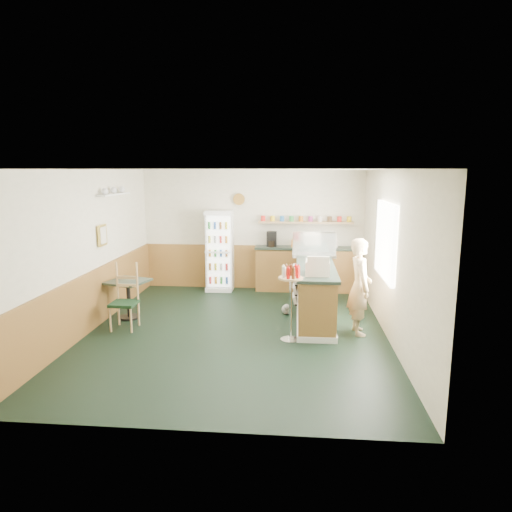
# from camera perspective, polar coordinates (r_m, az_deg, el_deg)

# --- Properties ---
(ground) EXTENTS (6.00, 6.00, 0.00)m
(ground) POSITION_cam_1_polar(r_m,az_deg,el_deg) (7.82, -2.55, -9.45)
(ground) COLOR black
(ground) RESTS_ON ground
(room_envelope) EXTENTS (5.04, 6.02, 2.72)m
(room_envelope) POSITION_cam_1_polar(r_m,az_deg,el_deg) (8.18, -3.54, 2.46)
(room_envelope) COLOR silver
(room_envelope) RESTS_ON ground
(service_counter) EXTENTS (0.68, 3.01, 1.01)m
(service_counter) POSITION_cam_1_polar(r_m,az_deg,el_deg) (8.65, 7.30, -4.35)
(service_counter) COLOR olive
(service_counter) RESTS_ON ground
(back_counter) EXTENTS (2.24, 0.42, 1.69)m
(back_counter) POSITION_cam_1_polar(r_m,az_deg,el_deg) (10.30, 6.06, -1.37)
(back_counter) COLOR olive
(back_counter) RESTS_ON ground
(drinks_fridge) EXTENTS (0.60, 0.52, 1.81)m
(drinks_fridge) POSITION_cam_1_polar(r_m,az_deg,el_deg) (10.32, -4.56, 0.66)
(drinks_fridge) COLOR white
(drinks_fridge) RESTS_ON ground
(display_case) EXTENTS (0.85, 0.44, 0.48)m
(display_case) POSITION_cam_1_polar(r_m,az_deg,el_deg) (9.07, 7.28, 1.44)
(display_case) COLOR silver
(display_case) RESTS_ON service_counter
(cash_register) EXTENTS (0.41, 0.43, 0.23)m
(cash_register) POSITION_cam_1_polar(r_m,az_deg,el_deg) (7.52, 7.70, -1.44)
(cash_register) COLOR beige
(cash_register) RESTS_ON service_counter
(shopkeeper) EXTENTS (0.44, 0.58, 1.61)m
(shopkeeper) POSITION_cam_1_polar(r_m,az_deg,el_deg) (7.71, 12.84, -3.75)
(shopkeeper) COLOR tan
(shopkeeper) RESTS_ON ground
(condiment_stand) EXTENTS (0.39, 0.39, 1.21)m
(condiment_stand) POSITION_cam_1_polar(r_m,az_deg,el_deg) (7.21, 4.35, -4.32)
(condiment_stand) COLOR silver
(condiment_stand) RESTS_ON ground
(newspaper_rack) EXTENTS (0.09, 0.45, 0.72)m
(newspaper_rack) POSITION_cam_1_polar(r_m,az_deg,el_deg) (8.58, 4.94, -3.56)
(newspaper_rack) COLOR black
(newspaper_rack) RESTS_ON ground
(cafe_table) EXTENTS (0.81, 0.81, 0.71)m
(cafe_table) POSITION_cam_1_polar(r_m,az_deg,el_deg) (8.68, -15.67, -4.33)
(cafe_table) COLOR black
(cafe_table) RESTS_ON ground
(cafe_chair) EXTENTS (0.43, 0.43, 1.13)m
(cafe_chair) POSITION_cam_1_polar(r_m,az_deg,el_deg) (8.18, -16.00, -4.61)
(cafe_chair) COLOR black
(cafe_chair) RESTS_ON ground
(dog_doorstop) EXTENTS (0.19, 0.24, 0.23)m
(dog_doorstop) POSITION_cam_1_polar(r_m,az_deg,el_deg) (8.70, 3.84, -6.63)
(dog_doorstop) COLOR gray
(dog_doorstop) RESTS_ON ground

